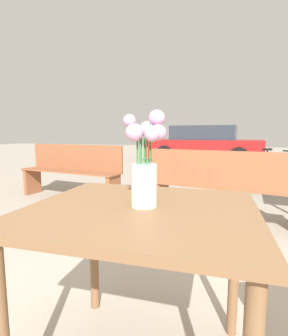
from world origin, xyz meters
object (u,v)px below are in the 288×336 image
object	(u,v)px
bench_near	(227,185)
parked_car	(204,145)
bench_middle	(72,169)
flower_vase	(145,167)
table_front	(141,232)
bicycle	(274,172)

from	to	relation	value
bench_near	parked_car	world-z (taller)	parked_car
bench_middle	bench_near	bearing A→B (deg)	-13.89
flower_vase	bench_near	bearing A→B (deg)	82.20
table_front	flower_vase	size ratio (longest dim) A/B	2.45
flower_vase	table_front	bearing A→B (deg)	-135.59
table_front	bicycle	size ratio (longest dim) A/B	0.72
bench_near	bench_middle	distance (m)	2.44
table_front	bench_middle	distance (m)	3.32
table_front	parked_car	world-z (taller)	parked_car
table_front	bicycle	distance (m)	4.30
flower_vase	bench_near	distance (m)	2.04
flower_vase	bicycle	xyz separation A→B (m)	(1.02, 4.16, -0.55)
table_front	bicycle	xyz separation A→B (m)	(1.03, 4.17, -0.29)
flower_vase	bench_middle	bearing A→B (deg)	129.33
bench_near	bicycle	world-z (taller)	bench_near
bench_near	parked_car	bearing A→B (deg)	98.42
flower_vase	bicycle	world-z (taller)	flower_vase
bench_middle	bicycle	bearing A→B (deg)	27.07
flower_vase	bench_middle	world-z (taller)	flower_vase
bench_near	bicycle	bearing A→B (deg)	71.14
bicycle	bench_near	bearing A→B (deg)	-108.86
flower_vase	parked_car	size ratio (longest dim) A/B	0.10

